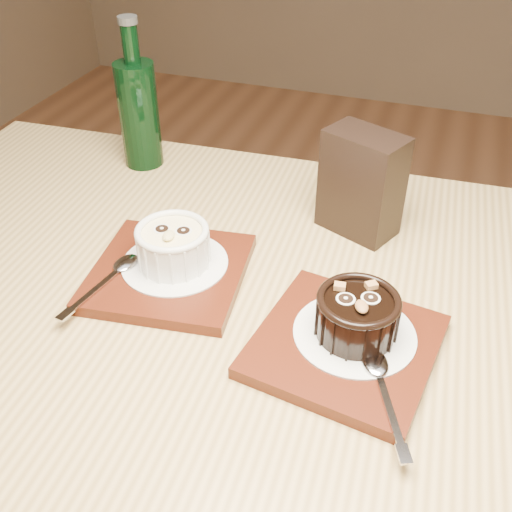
{
  "coord_description": "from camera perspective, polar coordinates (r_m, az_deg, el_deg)",
  "views": [
    {
      "loc": [
        0.03,
        -0.52,
        1.21
      ],
      "look_at": [
        -0.15,
        -0.02,
        0.81
      ],
      "focal_mm": 42.0,
      "sensor_mm": 36.0,
      "label": 1
    }
  ],
  "objects": [
    {
      "name": "spoon_right",
      "position": [
        0.59,
        12.1,
        -12.36
      ],
      "size": [
        0.08,
        0.13,
        0.01
      ],
      "primitive_type": null,
      "rotation": [
        0.0,
        0.0,
        0.41
      ],
      "color": "silver",
      "rests_on": "tray_right"
    },
    {
      "name": "green_bottle",
      "position": [
        0.97,
        -11.12,
        13.41
      ],
      "size": [
        0.06,
        0.06,
        0.23
      ],
      "color": "black",
      "rests_on": "table"
    },
    {
      "name": "spoon_left",
      "position": [
        0.72,
        -14.02,
        -2.1
      ],
      "size": [
        0.05,
        0.14,
        0.01
      ],
      "primitive_type": null,
      "rotation": [
        0.0,
        0.0,
        -0.17
      ],
      "color": "silver",
      "rests_on": "tray_left"
    },
    {
      "name": "tray_right",
      "position": [
        0.64,
        8.44,
        -8.47
      ],
      "size": [
        0.2,
        0.2,
        0.01
      ],
      "primitive_type": "cube",
      "rotation": [
        0.0,
        0.0,
        -0.15
      ],
      "color": "#4E1B0D",
      "rests_on": "table"
    },
    {
      "name": "doily_right",
      "position": [
        0.65,
        9.36,
        -7.29
      ],
      "size": [
        0.13,
        0.13,
        0.0
      ],
      "primitive_type": "cylinder",
      "color": "white",
      "rests_on": "tray_right"
    },
    {
      "name": "doily_left",
      "position": [
        0.74,
        -7.72,
        -0.66
      ],
      "size": [
        0.13,
        0.13,
        0.0
      ],
      "primitive_type": "cylinder",
      "color": "white",
      "rests_on": "tray_left"
    },
    {
      "name": "ramekin_dark",
      "position": [
        0.63,
        9.61,
        -5.45
      ],
      "size": [
        0.09,
        0.09,
        0.05
      ],
      "rotation": [
        0.0,
        0.0,
        0.38
      ],
      "color": "black",
      "rests_on": "doily_right"
    },
    {
      "name": "condiment_stand",
      "position": [
        0.8,
        10.02,
        6.81
      ],
      "size": [
        0.12,
        0.1,
        0.14
      ],
      "primitive_type": "cube",
      "rotation": [
        0.0,
        0.0,
        -0.41
      ],
      "color": "black",
      "rests_on": "table"
    },
    {
      "name": "ramekin_white",
      "position": [
        0.72,
        -7.91,
        1.12
      ],
      "size": [
        0.09,
        0.09,
        0.05
      ],
      "rotation": [
        0.0,
        0.0,
        0.19
      ],
      "color": "white",
      "rests_on": "doily_left"
    },
    {
      "name": "table",
      "position": [
        0.73,
        1.35,
        -12.08
      ],
      "size": [
        1.24,
        0.85,
        0.75
      ],
      "rotation": [
        0.0,
        0.0,
        0.05
      ],
      "color": "#9B7943",
      "rests_on": "ground"
    },
    {
      "name": "tray_left",
      "position": [
        0.74,
        -8.3,
        -1.55
      ],
      "size": [
        0.2,
        0.2,
        0.01
      ],
      "primitive_type": "cube",
      "rotation": [
        0.0,
        0.0,
        0.13
      ],
      "color": "#4E1B0D",
      "rests_on": "table"
    }
  ]
}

